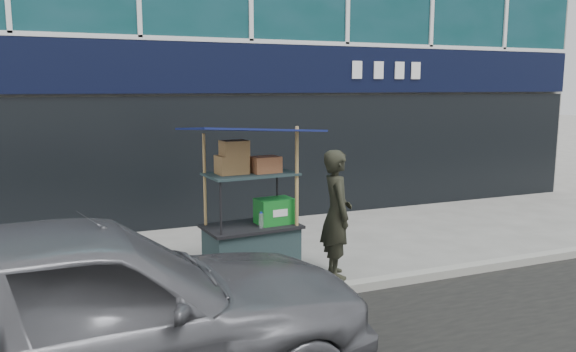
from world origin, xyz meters
name	(u,v)px	position (x,y,z in m)	size (l,w,h in m)	color
ground	(350,286)	(0.00, 0.00, 0.00)	(80.00, 80.00, 0.00)	slate
curb	(358,286)	(0.00, -0.20, 0.06)	(80.00, 0.18, 0.12)	gray
vendor_cart	(253,231)	(-1.19, 0.44, 0.75)	(1.67, 1.24, 2.13)	#19272B
vendor_man	(337,214)	(0.00, 0.42, 0.87)	(0.64, 0.42, 1.74)	black
parked_car	(74,316)	(-3.40, -1.74, 0.82)	(1.94, 4.83, 1.65)	#56575E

